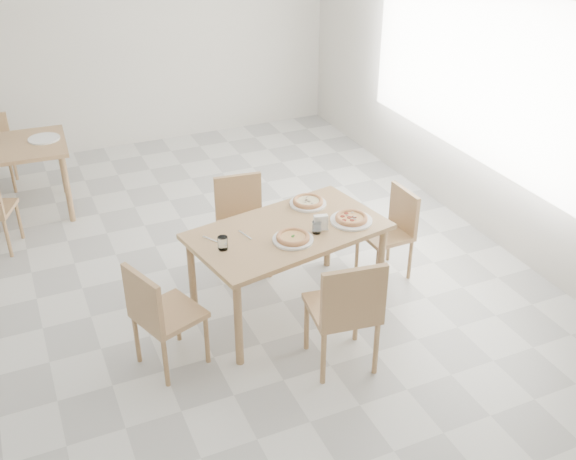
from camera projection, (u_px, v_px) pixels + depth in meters
name	position (u px, v px, depth m)	size (l,w,h in m)	color
room	(471.00, 70.00, 6.24)	(7.28, 7.00, 7.00)	silver
main_table	(288.00, 239.00, 5.20)	(1.61, 1.10, 0.75)	tan
chair_south	(346.00, 308.00, 4.64)	(0.52, 0.52, 0.93)	tan
chair_north	(242.00, 217.00, 5.87)	(0.46, 0.46, 0.84)	tan
chair_west	(159.00, 312.00, 4.67)	(0.54, 0.54, 0.85)	tan
chair_east	(393.00, 226.00, 5.79)	(0.40, 0.40, 0.79)	tan
plate_margherita	(293.00, 240.00, 5.00)	(0.31, 0.31, 0.02)	white
plate_mushroom	(308.00, 204.00, 5.51)	(0.30, 0.30, 0.02)	white
plate_pepperoni	(351.00, 220.00, 5.26)	(0.33, 0.33, 0.02)	white
pizza_margherita	(293.00, 237.00, 4.99)	(0.32, 0.32, 0.03)	#F1AD71
pizza_mushroom	(308.00, 201.00, 5.50)	(0.31, 0.31, 0.03)	#F1AD71
pizza_pepperoni	(351.00, 218.00, 5.25)	(0.28, 0.28, 0.03)	#F1AD71
tumbler_a	(223.00, 243.00, 4.88)	(0.08, 0.08, 0.10)	white
tumbler_b	(317.00, 227.00, 5.09)	(0.07, 0.07, 0.09)	white
napkin_holder	(321.00, 223.00, 5.11)	(0.13, 0.08, 0.13)	silver
fork_a	(212.00, 240.00, 5.01)	(0.02, 0.18, 0.01)	silver
fork_b	(245.00, 235.00, 5.07)	(0.01, 0.17, 0.01)	silver
plate_empty	(44.00, 139.00, 6.73)	(0.31, 0.31, 0.02)	white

